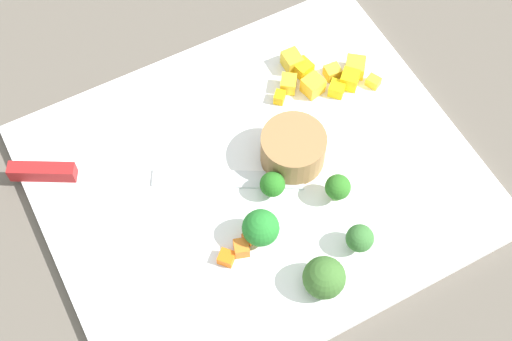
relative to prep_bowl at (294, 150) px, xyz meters
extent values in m
plane|color=#585148|center=(-0.05, 0.00, -0.03)|extent=(4.00, 4.00, 0.00)
cube|color=white|center=(-0.05, 0.00, -0.03)|extent=(0.46, 0.38, 0.01)
cylinder|color=olive|center=(0.00, 0.00, 0.00)|extent=(0.07, 0.07, 0.04)
cube|color=silver|center=(-0.08, 0.01, -0.02)|extent=(0.15, 0.10, 0.00)
cube|color=maroon|center=(-0.25, 0.11, -0.01)|extent=(0.07, 0.05, 0.02)
cube|color=orange|center=(-0.12, -0.07, -0.01)|extent=(0.02, 0.02, 0.01)
cube|color=orange|center=(-0.09, -0.06, -0.01)|extent=(0.02, 0.02, 0.01)
cube|color=orange|center=(-0.10, -0.07, -0.01)|extent=(0.02, 0.02, 0.02)
cube|color=yellow|center=(0.07, 0.10, -0.01)|extent=(0.02, 0.02, 0.02)
cube|color=gold|center=(0.10, 0.08, -0.01)|extent=(0.02, 0.02, 0.01)
cube|color=yellow|center=(0.11, 0.06, -0.01)|extent=(0.03, 0.03, 0.02)
cube|color=yellow|center=(0.06, 0.11, -0.01)|extent=(0.02, 0.02, 0.02)
cube|color=yellow|center=(0.09, 0.06, -0.01)|extent=(0.02, 0.02, 0.02)
cube|color=yellow|center=(0.07, 0.07, -0.01)|extent=(0.03, 0.03, 0.02)
cube|color=yellow|center=(0.04, 0.09, -0.01)|extent=(0.03, 0.03, 0.02)
cube|color=yellow|center=(0.12, 0.07, -0.01)|extent=(0.03, 0.03, 0.02)
cube|color=yellow|center=(0.02, 0.08, -0.01)|extent=(0.02, 0.02, 0.01)
cube|color=yellow|center=(0.13, 0.05, -0.01)|extent=(0.02, 0.02, 0.01)
cylinder|color=#81AE61|center=(0.02, -0.06, -0.01)|extent=(0.01, 0.01, 0.02)
sphere|color=#2A691F|center=(0.02, -0.06, 0.00)|extent=(0.03, 0.03, 0.03)
cylinder|color=#84C16C|center=(-0.08, -0.07, -0.01)|extent=(0.01, 0.01, 0.01)
sphere|color=#237629|center=(-0.08, -0.07, 0.00)|extent=(0.04, 0.04, 0.04)
cylinder|color=#93B263|center=(0.01, -0.12, -0.01)|extent=(0.01, 0.01, 0.01)
sphere|color=#33682F|center=(0.01, -0.12, 0.00)|extent=(0.03, 0.03, 0.03)
cylinder|color=#8FB366|center=(-0.04, -0.02, -0.01)|extent=(0.01, 0.01, 0.01)
sphere|color=#24681D|center=(-0.04, -0.02, 0.00)|extent=(0.03, 0.03, 0.03)
cylinder|color=#91B95A|center=(-0.04, -0.14, -0.02)|extent=(0.02, 0.02, 0.01)
sphere|color=#386329|center=(-0.04, -0.14, 0.00)|extent=(0.04, 0.04, 0.04)
camera|label=1|loc=(-0.22, -0.33, 0.67)|focal=50.54mm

